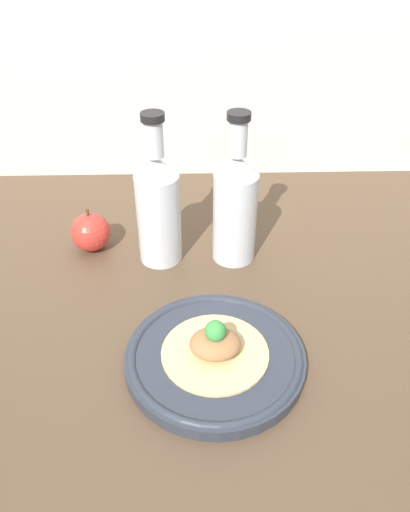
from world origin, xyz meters
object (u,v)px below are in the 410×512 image
object	(u,v)px
cider_bottle_left	(158,206)
apple	(91,232)
plated_food	(215,346)
plate	(215,357)
cider_bottle_right	(235,205)

from	to	relation	value
cider_bottle_left	apple	size ratio (longest dim) A/B	3.15
plated_food	cider_bottle_left	bearing A→B (deg)	108.70
plate	plated_food	xyz separation A→B (cm)	(-0.00, 0.00, 2.26)
plate	cider_bottle_right	size ratio (longest dim) A/B	0.94
cider_bottle_left	apple	distance (cm)	15.06
cider_bottle_left	plated_food	bearing A→B (deg)	-71.30
plate	apple	xyz separation A→B (cm)	(-21.53, 28.70, 2.36)
cider_bottle_right	plate	bearing A→B (deg)	-99.91
plated_food	cider_bottle_left	world-z (taller)	cider_bottle_left
cider_bottle_left	apple	xyz separation A→B (cm)	(-12.88, 3.14, -7.15)
cider_bottle_right	apple	size ratio (longest dim) A/B	3.15
plated_food	apple	size ratio (longest dim) A/B	1.76
plate	cider_bottle_right	bearing A→B (deg)	80.09
plate	cider_bottle_left	distance (cm)	28.62
cider_bottle_left	apple	bearing A→B (deg)	166.32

